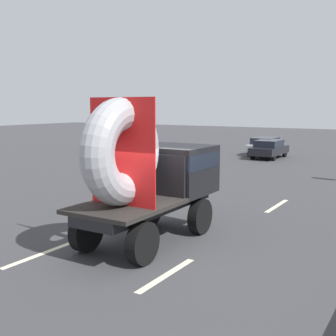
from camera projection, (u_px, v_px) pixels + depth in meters
The scene contains 8 objects.
ground_plane at pixel (146, 247), 10.99m from camera, with size 120.00×120.00×0.00m, color #38383A.
flatbed_truck at pixel (151, 171), 11.32m from camera, with size 2.02×4.63×3.77m.
distant_sedan at pixel (269, 148), 29.44m from camera, with size 1.64×3.83×1.25m.
lane_dash_left_near at pixel (45, 252), 10.57m from camera, with size 2.58×0.16×0.01m, color beige.
lane_dash_left_far at pixel (198, 195), 17.34m from camera, with size 2.22×0.16×0.01m, color beige.
lane_dash_right_near at pixel (167, 275), 9.17m from camera, with size 2.16×0.16×0.01m, color beige.
lane_dash_right_far at pixel (277, 206), 15.47m from camera, with size 2.28×0.16×0.01m, color beige.
oncoming_car at pixel (265, 146), 31.43m from camera, with size 1.67×3.89×1.27m.
Camera 1 is at (6.05, -8.70, 3.58)m, focal length 46.03 mm.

